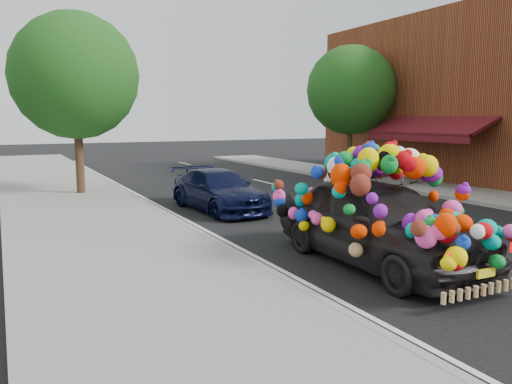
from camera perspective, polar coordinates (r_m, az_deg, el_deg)
ground at (r=10.69m, az=9.42°, el=-5.91°), size 100.00×100.00×0.00m
sidewalk at (r=8.87m, az=-13.71°, el=-8.60°), size 4.00×60.00×0.12m
kerb at (r=9.49m, az=-2.12°, el=-7.22°), size 0.15×60.00×0.13m
footpath_far at (r=18.50m, az=24.41°, el=-0.35°), size 3.00×40.00×0.12m
lane_markings at (r=13.12m, az=22.16°, el=-3.74°), size 6.00×50.00×0.01m
tree_near_sidewalk at (r=18.00m, az=-19.95°, el=12.33°), size 4.20×4.20×6.13m
tree_far_b at (r=23.21m, az=10.76°, el=11.33°), size 4.00×4.00×5.90m
plush_art_car at (r=9.18m, az=13.79°, el=-1.14°), size 2.31×4.83×2.21m
navy_sedan at (r=14.41m, az=-4.29°, el=0.21°), size 1.90×4.11×1.16m
silver_hatchback at (r=19.18m, az=13.31°, el=2.37°), size 4.48×2.72×1.39m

